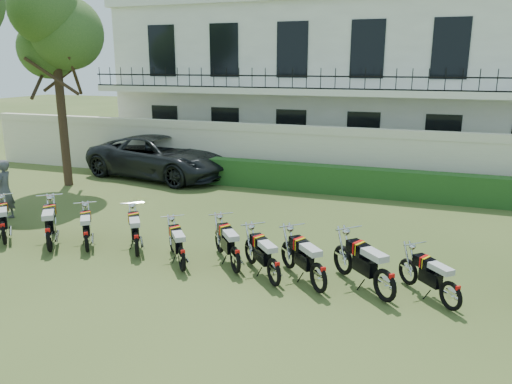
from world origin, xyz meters
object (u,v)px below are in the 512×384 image
Objects in this scene: motorcycle_2 at (86,235)px; motorcycle_3 at (136,239)px; motorcycle_1 at (49,232)px; inspector at (5,190)px; motorcycle_0 at (3,227)px; motorcycle_6 at (274,266)px; tree_west_near at (54,25)px; motorcycle_9 at (451,289)px; motorcycle_8 at (385,278)px; motorcycle_4 at (182,253)px; motorcycle_5 at (235,253)px; suv at (160,157)px; motorcycle_7 at (319,271)px.

motorcycle_3 reaches higher than motorcycle_2.
inspector is at bearing 112.94° from motorcycle_1.
motorcycle_6 is (7.32, -0.01, -0.01)m from motorcycle_0.
tree_west_near is 5.67× the size of motorcycle_9.
motorcycle_2 is (2.35, 0.29, -0.03)m from motorcycle_0.
inspector is at bearing 126.79° from motorcycle_6.
motorcycle_6 is at bearing 137.02° from motorcycle_8.
motorcycle_8 is (2.27, 0.05, 0.05)m from motorcycle_6.
motorcycle_2 is 8.46m from motorcycle_9.
inspector reaches higher than motorcycle_9.
motorcycle_4 is (3.67, 0.03, -0.07)m from motorcycle_1.
motorcycle_9 is at bearing -23.20° from tree_west_near.
motorcycle_5 is at bearing -38.17° from motorcycle_3.
inspector is at bearing -73.88° from tree_west_near.
suv is at bearing 46.22° from motorcycle_0.
motorcycle_4 is at bearing 156.36° from motorcycle_5.
suv reaches higher than motorcycle_1.
motorcycle_6 is at bearing -39.25° from motorcycle_4.
motorcycle_0 is 6.31m from motorcycle_5.
inspector reaches higher than motorcycle_7.
motorcycle_6 is 11.28m from suv.
suv is at bearing 90.17° from motorcycle_5.
suv is at bearing 70.59° from motorcycle_2.
tree_west_near is 4.54× the size of motorcycle_1.
inspector reaches higher than motorcycle_2.
suv is 3.36× the size of inspector.
tree_west_near is at bearing 95.56° from motorcycle_2.
tree_west_near is at bearing 104.94° from motorcycle_4.
motorcycle_0 is 0.95× the size of motorcycle_7.
motorcycle_1 is at bearing 156.02° from motorcycle_3.
tree_west_near is at bearing 142.11° from suv.
motorcycle_1 reaches higher than motorcycle_2.
motorcycle_5 is at bearing 130.59° from motorcycle_8.
motorcycle_0 is at bearing 141.67° from motorcycle_4.
motorcycle_2 is at bearing -152.46° from suv.
motorcycle_4 is 7.02m from inspector.
motorcycle_0 is at bearing 138.28° from motorcycle_9.
motorcycle_1 is 0.28× the size of suv.
motorcycle_7 is (11.15, -5.98, -5.39)m from tree_west_near.
motorcycle_1 is 1.08× the size of motorcycle_3.
suv is (-2.57, 8.08, 0.40)m from motorcycle_2.
tree_west_near reaches higher than suv.
motorcycle_9 is (9.34, 0.11, -0.08)m from motorcycle_1.
tree_west_near is 5.36× the size of motorcycle_6.
motorcycle_7 reaches higher than motorcycle_0.
motorcycle_4 is 0.24× the size of suv.
motorcycle_6 is 3.49m from motorcycle_9.
motorcycle_2 is 0.97× the size of motorcycle_5.
motorcycle_1 is 9.34m from motorcycle_9.
tree_west_near is 14.80m from motorcycle_8.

